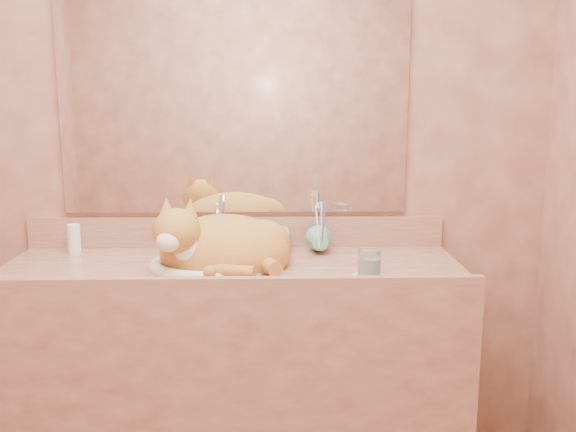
{
  "coord_description": "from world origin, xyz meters",
  "views": [
    {
      "loc": [
        0.15,
        -1.45,
        1.44
      ],
      "look_at": [
        0.19,
        0.7,
        1.03
      ],
      "focal_mm": 40.0,
      "sensor_mm": 36.0,
      "label": 1
    }
  ],
  "objects_px": {
    "soap_dispenser": "(278,231)",
    "cat": "(219,244)",
    "sink_basin": "(214,247)",
    "vanity_counter": "(234,378)",
    "water_glass": "(369,262)",
    "toothbrush_cup": "(321,244)"
  },
  "relations": [
    {
      "from": "sink_basin",
      "to": "soap_dispenser",
      "type": "height_order",
      "value": "soap_dispenser"
    },
    {
      "from": "vanity_counter",
      "to": "toothbrush_cup",
      "type": "xyz_separation_m",
      "value": [
        0.32,
        0.11,
        0.47
      ]
    },
    {
      "from": "cat",
      "to": "water_glass",
      "type": "height_order",
      "value": "cat"
    },
    {
      "from": "vanity_counter",
      "to": "soap_dispenser",
      "type": "height_order",
      "value": "soap_dispenser"
    },
    {
      "from": "cat",
      "to": "toothbrush_cup",
      "type": "xyz_separation_m",
      "value": [
        0.36,
        0.13,
        -0.04
      ]
    },
    {
      "from": "soap_dispenser",
      "to": "toothbrush_cup",
      "type": "xyz_separation_m",
      "value": [
        0.15,
        -0.01,
        -0.05
      ]
    },
    {
      "from": "water_glass",
      "to": "cat",
      "type": "bearing_deg",
      "value": 162.5
    },
    {
      "from": "cat",
      "to": "toothbrush_cup",
      "type": "height_order",
      "value": "cat"
    },
    {
      "from": "soap_dispenser",
      "to": "cat",
      "type": "bearing_deg",
      "value": -146.85
    },
    {
      "from": "water_glass",
      "to": "vanity_counter",
      "type": "bearing_deg",
      "value": 158.41
    },
    {
      "from": "sink_basin",
      "to": "soap_dispenser",
      "type": "xyz_separation_m",
      "value": [
        0.22,
        0.14,
        0.02
      ]
    },
    {
      "from": "toothbrush_cup",
      "to": "sink_basin",
      "type": "bearing_deg",
      "value": -160.99
    },
    {
      "from": "water_glass",
      "to": "toothbrush_cup",
      "type": "bearing_deg",
      "value": 115.24
    },
    {
      "from": "vanity_counter",
      "to": "toothbrush_cup",
      "type": "height_order",
      "value": "toothbrush_cup"
    },
    {
      "from": "vanity_counter",
      "to": "water_glass",
      "type": "height_order",
      "value": "water_glass"
    },
    {
      "from": "sink_basin",
      "to": "cat",
      "type": "relative_size",
      "value": 0.95
    },
    {
      "from": "vanity_counter",
      "to": "water_glass",
      "type": "distance_m",
      "value": 0.68
    },
    {
      "from": "sink_basin",
      "to": "toothbrush_cup",
      "type": "distance_m",
      "value": 0.4
    },
    {
      "from": "toothbrush_cup",
      "to": "water_glass",
      "type": "bearing_deg",
      "value": -64.76
    },
    {
      "from": "sink_basin",
      "to": "soap_dispenser",
      "type": "relative_size",
      "value": 2.37
    },
    {
      "from": "sink_basin",
      "to": "water_glass",
      "type": "height_order",
      "value": "sink_basin"
    },
    {
      "from": "toothbrush_cup",
      "to": "soap_dispenser",
      "type": "bearing_deg",
      "value": 174.77
    }
  ]
}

